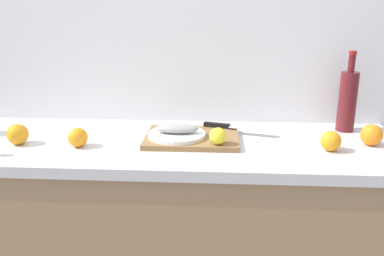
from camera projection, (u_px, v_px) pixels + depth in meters
The scene contains 12 objects.
back_wall at pixel (158, 43), 1.80m from camera, with size 3.20×0.05×2.50m, color white.
kitchen_counter at pixel (152, 241), 1.72m from camera, with size 2.00×0.60×0.90m.
cutting_board at pixel (192, 138), 1.60m from camera, with size 0.37×0.28×0.02m, color olive.
white_plate at pixel (177, 134), 1.58m from camera, with size 0.22×0.22×0.01m, color white.
fish_fillet at pixel (177, 128), 1.57m from camera, with size 0.17×0.07×0.04m, color #999E99.
chef_knife at pixel (229, 126), 1.68m from camera, with size 0.29×0.10×0.02m.
lemon_0 at pixel (218, 136), 1.48m from camera, with size 0.06×0.06×0.06m, color yellow.
wine_bottle at pixel (348, 100), 1.69m from camera, with size 0.07×0.07×0.34m.
orange_0 at pixel (331, 141), 1.47m from camera, with size 0.07×0.07×0.07m, color orange.
orange_1 at pixel (372, 135), 1.53m from camera, with size 0.08×0.08×0.08m, color orange.
orange_2 at pixel (78, 137), 1.51m from camera, with size 0.07×0.07×0.07m, color orange.
orange_3 at pixel (18, 134), 1.54m from camera, with size 0.08×0.08×0.08m, color orange.
Camera 1 is at (0.26, -1.50, 1.40)m, focal length 37.81 mm.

